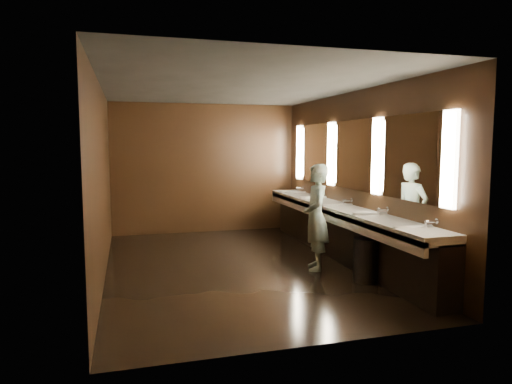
# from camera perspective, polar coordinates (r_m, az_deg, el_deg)

# --- Properties ---
(floor) EXTENTS (6.00, 6.00, 0.00)m
(floor) POSITION_cam_1_polar(r_m,az_deg,el_deg) (7.35, -2.32, -9.22)
(floor) COLOR black
(floor) RESTS_ON ground
(ceiling) EXTENTS (4.00, 6.00, 0.02)m
(ceiling) POSITION_cam_1_polar(r_m,az_deg,el_deg) (7.14, -2.42, 13.01)
(ceiling) COLOR #2D2D2B
(ceiling) RESTS_ON wall_back
(wall_back) EXTENTS (4.00, 0.02, 2.80)m
(wall_back) POSITION_cam_1_polar(r_m,az_deg,el_deg) (10.04, -6.36, 2.95)
(wall_back) COLOR black
(wall_back) RESTS_ON floor
(wall_front) EXTENTS (4.00, 0.02, 2.80)m
(wall_front) POSITION_cam_1_polar(r_m,az_deg,el_deg) (4.26, 7.06, -1.17)
(wall_front) COLOR black
(wall_front) RESTS_ON floor
(wall_left) EXTENTS (0.02, 6.00, 2.80)m
(wall_left) POSITION_cam_1_polar(r_m,az_deg,el_deg) (6.92, -18.69, 1.31)
(wall_left) COLOR black
(wall_left) RESTS_ON floor
(wall_right) EXTENTS (0.02, 6.00, 2.80)m
(wall_right) POSITION_cam_1_polar(r_m,az_deg,el_deg) (7.82, 12.05, 1.99)
(wall_right) COLOR black
(wall_right) RESTS_ON floor
(sink_counter) EXTENTS (0.55, 5.40, 1.01)m
(sink_counter) POSITION_cam_1_polar(r_m,az_deg,el_deg) (7.84, 10.56, -4.64)
(sink_counter) COLOR black
(sink_counter) RESTS_ON floor
(mirror_band) EXTENTS (0.06, 5.03, 1.15)m
(mirror_band) POSITION_cam_1_polar(r_m,az_deg,el_deg) (7.79, 11.98, 4.56)
(mirror_band) COLOR #FFEDCB
(mirror_band) RESTS_ON wall_right
(person) EXTENTS (0.54, 0.68, 1.63)m
(person) POSITION_cam_1_polar(r_m,az_deg,el_deg) (7.06, 7.52, -3.13)
(person) COLOR #9BE1E7
(person) RESTS_ON floor
(trash_bin) EXTENTS (0.50, 0.50, 0.61)m
(trash_bin) POSITION_cam_1_polar(r_m,az_deg,el_deg) (6.67, 13.75, -8.24)
(trash_bin) COLOR black
(trash_bin) RESTS_ON floor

